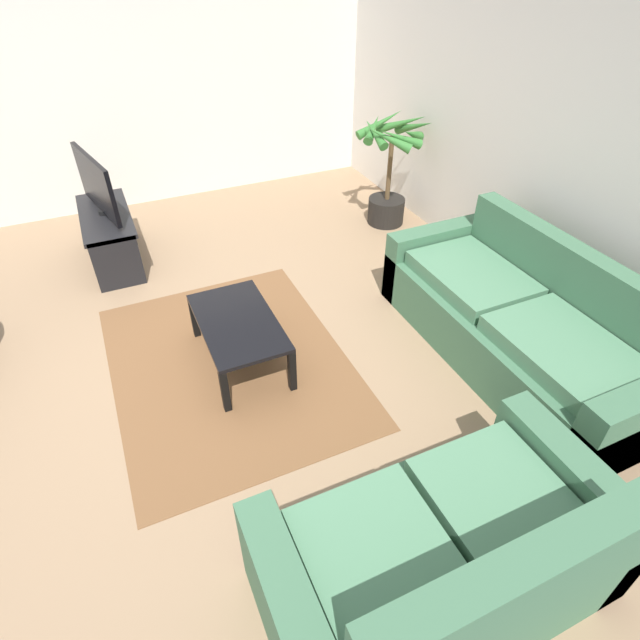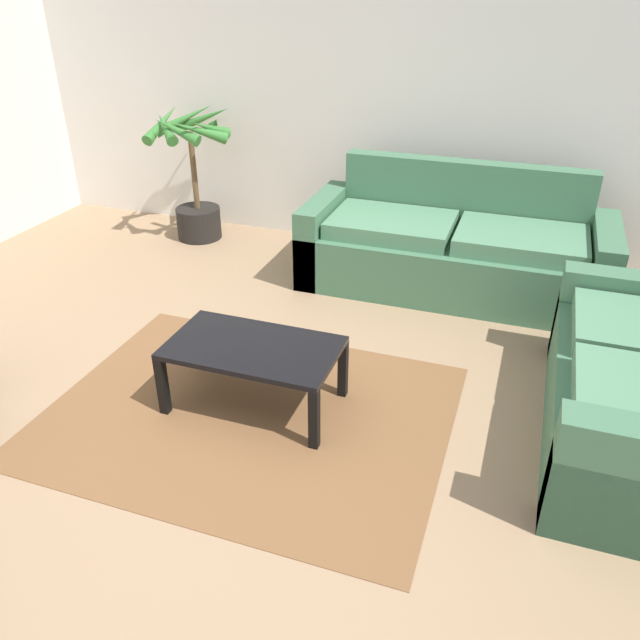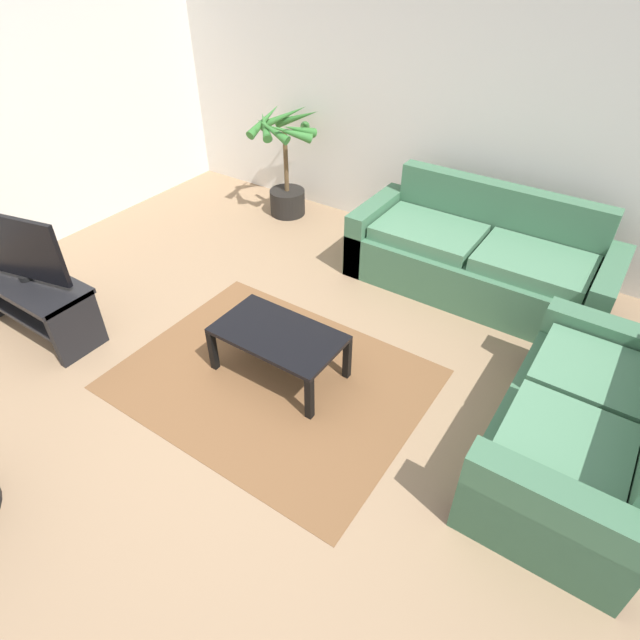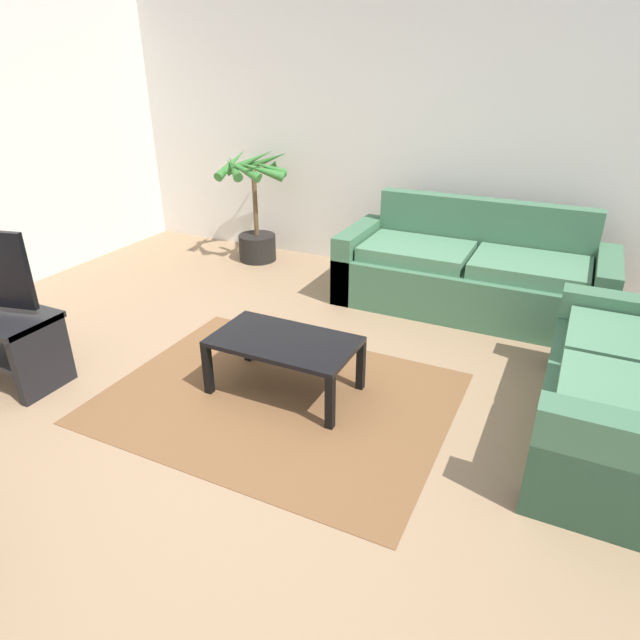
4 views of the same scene
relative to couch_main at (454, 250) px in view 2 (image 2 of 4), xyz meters
name	(u,v)px [view 2 (image 2 of 4)]	position (x,y,z in m)	size (l,w,h in m)	color
ground_plane	(186,435)	(-1.04, -2.28, -0.30)	(6.60, 6.60, 0.00)	#937556
wall_back	(354,84)	(-1.04, 0.72, 1.05)	(6.00, 0.06, 2.70)	silver
couch_main	(454,250)	(0.00, 0.00, 0.00)	(2.27, 0.90, 0.90)	#3F6B4C
coffee_table	(253,354)	(-0.80, -1.91, 0.03)	(0.94, 0.54, 0.39)	black
area_rug	(249,413)	(-0.80, -2.01, -0.30)	(2.20, 1.70, 0.01)	brown
potted_palm	(195,179)	(-2.36, 0.27, 0.24)	(0.80, 0.80, 1.16)	black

